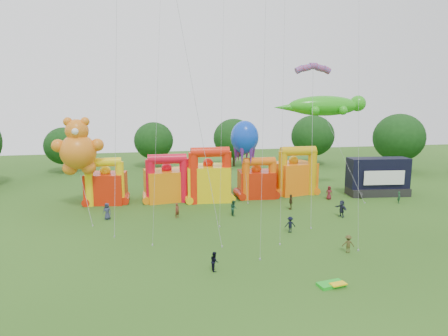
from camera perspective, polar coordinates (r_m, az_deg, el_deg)
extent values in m
plane|color=#264A15|center=(29.22, 10.39, -17.87)|extent=(160.00, 160.00, 0.00)
cylinder|color=#352314|center=(81.62, 23.49, 0.83)|extent=(0.44, 0.44, 3.72)
ellipsoid|color=#123710|center=(81.09, 23.71, 4.00)|extent=(9.30, 9.30, 8.89)
cylinder|color=#352314|center=(84.50, 12.44, 1.63)|extent=(0.44, 0.44, 3.51)
ellipsoid|color=#123710|center=(84.01, 12.55, 4.52)|extent=(8.77, 8.78, 8.39)
cylinder|color=#352314|center=(81.01, 1.40, 1.44)|extent=(0.44, 0.44, 3.30)
ellipsoid|color=#123710|center=(80.52, 1.41, 4.28)|extent=(8.25, 8.25, 7.88)
cylinder|color=#352314|center=(81.05, -9.93, 1.22)|extent=(0.44, 0.44, 3.09)
ellipsoid|color=#123710|center=(80.57, -10.01, 3.87)|extent=(7.73, 7.72, 7.38)
cylinder|color=#352314|center=(79.67, -21.70, 0.44)|extent=(0.44, 0.44, 2.88)
ellipsoid|color=#123710|center=(79.21, -21.86, 2.95)|extent=(7.20, 7.20, 6.88)
cube|color=red|center=(54.70, -16.48, -2.74)|extent=(5.44, 4.65, 3.94)
cylinder|color=yellow|center=(53.38, -18.68, -2.24)|extent=(1.07, 1.07, 5.62)
cylinder|color=yellow|center=(53.01, -14.62, -2.12)|extent=(1.07, 1.07, 5.62)
cylinder|color=yellow|center=(52.67, -16.81, 0.81)|extent=(4.31, 1.12, 1.12)
sphere|color=yellow|center=(54.27, -16.60, -0.40)|extent=(1.40, 1.40, 1.40)
cube|color=orange|center=(54.49, -8.14, -2.40)|extent=(6.24, 5.32, 4.08)
cylinder|color=red|center=(52.65, -10.43, -1.93)|extent=(1.23, 1.23, 5.83)
cylinder|color=red|center=(52.89, -5.69, -1.76)|extent=(1.23, 1.23, 5.83)
cylinder|color=red|center=(52.22, -8.14, 1.29)|extent=(4.99, 1.29, 1.29)
sphere|color=red|center=(54.05, -8.20, 0.02)|extent=(1.40, 1.40, 1.40)
cube|color=yellow|center=(53.87, -2.26, -2.11)|extent=(5.97, 4.95, 4.71)
cylinder|color=red|center=(51.79, -4.38, -1.47)|extent=(1.23, 1.23, 6.73)
cylinder|color=red|center=(52.48, 0.37, -1.29)|extent=(1.23, 1.23, 6.73)
cylinder|color=red|center=(51.54, -2.01, 2.29)|extent=(4.99, 1.30, 1.30)
sphere|color=red|center=(53.38, -2.28, 0.68)|extent=(1.40, 1.40, 1.40)
cube|color=red|center=(55.76, 4.62, -2.28)|extent=(5.18, 4.32, 3.65)
cylinder|color=#F8600D|center=(53.79, 3.11, -1.86)|extent=(1.06, 1.06, 5.21)
cylinder|color=#F8600D|center=(54.83, 6.93, -1.69)|extent=(1.06, 1.06, 5.21)
cylinder|color=#F8600D|center=(53.82, 5.08, 0.94)|extent=(4.29, 1.11, 1.11)
sphere|color=#F8600D|center=(55.35, 4.65, -0.13)|extent=(1.40, 1.40, 1.40)
cube|color=orange|center=(58.80, 9.83, -1.37)|extent=(6.60, 5.78, 4.43)
cylinder|color=#D79A0B|center=(56.35, 8.37, -0.83)|extent=(1.24, 1.24, 6.33)
cylinder|color=#D79A0B|center=(57.98, 12.48, -0.66)|extent=(1.24, 1.24, 6.33)
cylinder|color=#D79A0B|center=(56.64, 10.55, 2.41)|extent=(5.03, 1.31, 1.31)
sphere|color=#D79A0B|center=(58.37, 9.90, 1.06)|extent=(1.40, 1.40, 1.40)
cube|color=black|center=(60.84, 21.06, -3.12)|extent=(8.70, 4.04, 1.10)
cube|color=black|center=(60.50, 21.11, -0.63)|extent=(8.65, 3.63, 4.20)
cube|color=white|center=(59.24, 21.92, -1.30)|extent=(5.77, 0.71, 1.98)
cylinder|color=black|center=(58.10, 18.90, -3.73)|extent=(0.30, 0.90, 0.90)
cylinder|color=black|center=(61.72, 24.32, -3.30)|extent=(0.30, 0.90, 0.90)
sphere|color=orange|center=(51.83, -20.10, 2.20)|extent=(4.35, 4.35, 4.35)
sphere|color=orange|center=(51.58, -20.27, 5.03)|extent=(2.77, 2.77, 2.77)
sphere|color=orange|center=(51.67, -21.43, 6.18)|extent=(1.09, 1.09, 1.09)
sphere|color=orange|center=(51.37, -19.25, 6.29)|extent=(1.09, 1.09, 1.09)
sphere|color=orange|center=(52.14, -22.62, 2.96)|extent=(1.58, 1.58, 1.58)
sphere|color=orange|center=(51.44, -17.65, 3.17)|extent=(1.58, 1.58, 1.58)
sphere|color=orange|center=(52.29, -21.15, 0.01)|extent=(1.78, 1.78, 1.78)
sphere|color=orange|center=(51.96, -18.79, 0.09)|extent=(1.78, 1.78, 1.78)
sphere|color=white|center=(50.27, -20.50, 4.90)|extent=(0.79, 0.79, 0.79)
ellipsoid|color=green|center=(59.65, 14.10, 8.62)|extent=(10.80, 3.37, 2.87)
sphere|color=green|center=(62.08, 18.56, 8.74)|extent=(2.32, 2.32, 2.32)
cone|color=green|center=(57.53, 9.09, 8.55)|extent=(4.22, 1.69, 1.69)
sphere|color=green|center=(62.10, 15.18, 8.03)|extent=(1.27, 1.27, 1.27)
sphere|color=green|center=(59.10, 16.64, 7.88)|extent=(1.27, 1.27, 1.27)
sphere|color=green|center=(60.34, 11.56, 8.13)|extent=(1.27, 1.27, 1.27)
sphere|color=green|center=(57.25, 12.87, 8.00)|extent=(1.27, 1.27, 1.27)
ellipsoid|color=#0D3CC8|center=(53.20, 2.97, 4.40)|extent=(3.69, 3.69, 4.42)
cone|color=#591E8C|center=(53.74, 4.19, 2.26)|extent=(0.83, 0.83, 2.95)
cone|color=#591E8C|center=(54.58, 3.29, 2.39)|extent=(0.83, 0.83, 2.95)
cone|color=#591E8C|center=(54.29, 2.07, 2.36)|extent=(0.83, 0.83, 2.95)
cone|color=#591E8C|center=(53.15, 1.70, 2.20)|extent=(0.83, 0.83, 2.95)
cone|color=#591E8C|center=(52.29, 2.59, 2.07)|extent=(0.83, 0.83, 2.95)
cone|color=#591E8C|center=(52.59, 3.86, 2.10)|extent=(0.83, 0.83, 2.95)
cube|color=green|center=(31.40, 15.06, -15.76)|extent=(2.13, 1.31, 0.24)
cube|color=yellow|center=(31.27, 16.00, -15.64)|extent=(1.28, 0.79, 0.10)
imported|color=#2B3048|center=(47.28, -16.36, -5.96)|extent=(1.08, 0.87, 1.92)
imported|color=brown|center=(46.33, -6.70, -6.05)|extent=(0.76, 0.72, 1.75)
imported|color=#1D4832|center=(46.93, 1.38, -5.73)|extent=(0.82, 0.98, 1.82)
imported|color=black|center=(41.70, 9.43, -7.97)|extent=(1.18, 0.80, 1.68)
imported|color=#392A16|center=(50.16, 9.51, -4.79)|extent=(0.77, 1.20, 1.90)
imported|color=#222538|center=(48.32, 16.45, -5.58)|extent=(1.05, 1.92, 1.98)
imported|color=maroon|center=(56.11, 14.78, -3.44)|extent=(1.05, 0.85, 1.86)
imported|color=#1B4429|center=(57.17, 23.73, -3.86)|extent=(0.60, 0.69, 1.58)
imported|color=black|center=(32.54, -1.37, -13.18)|extent=(0.63, 0.79, 1.57)
imported|color=#433C1B|center=(37.70, 17.32, -10.31)|extent=(1.18, 0.89, 1.62)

